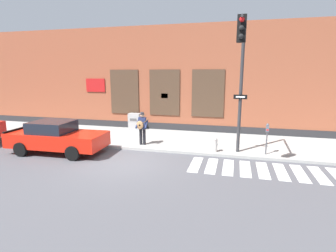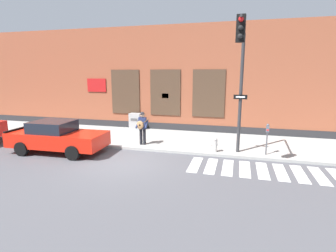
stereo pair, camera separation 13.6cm
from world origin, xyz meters
TOP-DOWN VIEW (x-y plane):
  - ground_plane at (0.00, 0.00)m, footprint 160.00×160.00m
  - sidewalk at (0.00, 4.15)m, footprint 28.00×4.60m
  - building_backdrop at (-0.00, 8.44)m, footprint 28.00×4.06m
  - crosswalk at (5.63, 0.55)m, footprint 5.78×1.90m
  - red_car at (-3.78, 0.58)m, footprint 4.65×2.09m
  - busker at (-0.14, 2.51)m, footprint 0.73×0.56m
  - traffic_light at (4.60, 1.31)m, footprint 0.60×3.29m
  - parking_meter at (5.90, 2.38)m, footprint 0.13×0.11m
  - utility_box at (-1.93, 6.00)m, footprint 0.76×0.54m
  - fire_hydrant at (3.62, 2.20)m, footprint 0.38×0.20m

SIDE VIEW (x-z plane):
  - ground_plane at x=0.00m, z-range 0.00..0.00m
  - crosswalk at x=5.63m, z-range 0.00..0.01m
  - sidewalk at x=0.00m, z-range 0.00..0.13m
  - fire_hydrant at x=3.62m, z-range 0.12..0.82m
  - utility_box at x=-1.93m, z-range 0.13..1.19m
  - red_car at x=-3.78m, z-range 0.01..1.54m
  - parking_meter at x=5.90m, z-range 0.35..1.79m
  - busker at x=-0.14m, z-range 0.24..1.94m
  - building_backdrop at x=0.00m, z-range 0.00..6.71m
  - traffic_light at x=4.60m, z-range 1.18..6.72m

